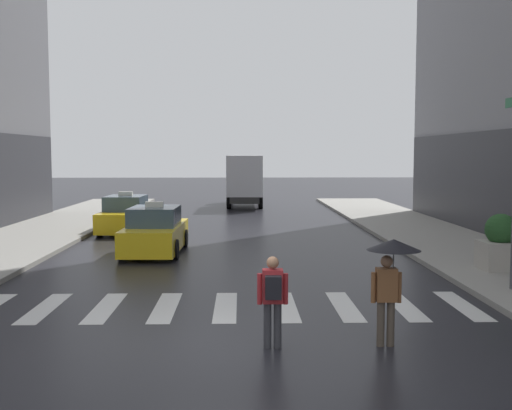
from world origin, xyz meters
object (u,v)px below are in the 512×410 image
Objects in this scene: box_truck at (245,178)px; pedestrian_with_umbrella at (391,263)px; planter_near_corner at (500,244)px; taxi_second at (126,216)px; taxi_lead at (155,232)px; pedestrian_with_backpack at (273,295)px.

box_truck reaches higher than pedestrian_with_umbrella.
planter_near_corner is at bearing 53.92° from pedestrian_with_umbrella.
taxi_second is at bearing 115.10° from pedestrian_with_umbrella.
taxi_second is 14.22m from box_truck.
taxi_lead reaches higher than planter_near_corner.
taxi_lead and taxi_second have the same top height.
taxi_second is at bearing 109.47° from taxi_lead.
taxi_lead is 2.78× the size of pedestrian_with_backpack.
box_truck is at bearing 67.90° from taxi_second.
pedestrian_with_backpack is (5.60, -16.58, 0.25)m from taxi_second.
box_truck is 4.73× the size of planter_near_corner.
pedestrian_with_backpack is at bearing -89.48° from box_truck.
taxi_second is (-2.06, 5.84, 0.00)m from taxi_lead.
pedestrian_with_umbrella is at bearing -126.08° from planter_near_corner.
planter_near_corner is (4.77, 6.54, -0.64)m from pedestrian_with_umbrella.
pedestrian_with_backpack is (-2.11, -0.10, -0.54)m from pedestrian_with_umbrella.
planter_near_corner reaches higher than pedestrian_with_backpack.
pedestrian_with_umbrella reaches higher than planter_near_corner.
taxi_second is 2.86× the size of planter_near_corner.
taxi_second reaches higher than pedestrian_with_backpack.
taxi_lead is 2.36× the size of pedestrian_with_umbrella.
pedestrian_with_umbrella is 2.19m from pedestrian_with_backpack.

